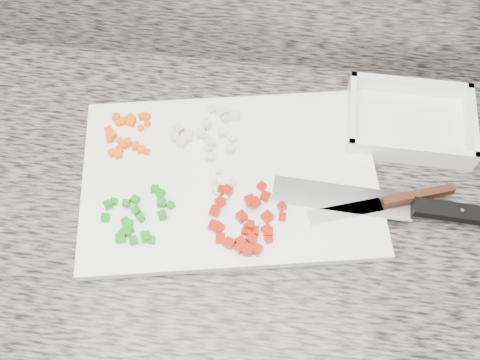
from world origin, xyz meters
name	(u,v)px	position (x,y,z in m)	size (l,w,h in m)	color
cabinet	(203,279)	(0.00, 1.44, 0.43)	(3.92, 0.62, 0.86)	silver
countertop	(187,193)	(0.00, 1.44, 0.88)	(3.96, 0.64, 0.04)	#646058
cutting_board	(230,177)	(0.07, 1.46, 0.91)	(0.50, 0.33, 0.02)	white
carrot_pile	(125,134)	(-0.12, 1.52, 0.92)	(0.09, 0.10, 0.02)	#FD5905
onion_pile	(205,132)	(0.02, 1.54, 0.92)	(0.12, 0.12, 0.01)	beige
green_pepper_pile	(137,218)	(-0.07, 1.36, 0.92)	(0.12, 0.11, 0.02)	#0E840C
red_pepper_pile	(244,221)	(0.11, 1.38, 0.92)	(0.12, 0.13, 0.02)	#AF1602
garlic_pile	(223,185)	(0.06, 1.44, 0.92)	(0.04, 0.06, 0.01)	beige
chef_knife	(419,208)	(0.38, 1.43, 0.92)	(0.38, 0.06, 0.02)	#B9BBC0
paring_knife	(400,199)	(0.35, 1.44, 0.92)	(0.24, 0.10, 0.02)	#B9BBC0
tray	(409,123)	(0.38, 1.61, 0.92)	(0.22, 0.16, 0.05)	white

